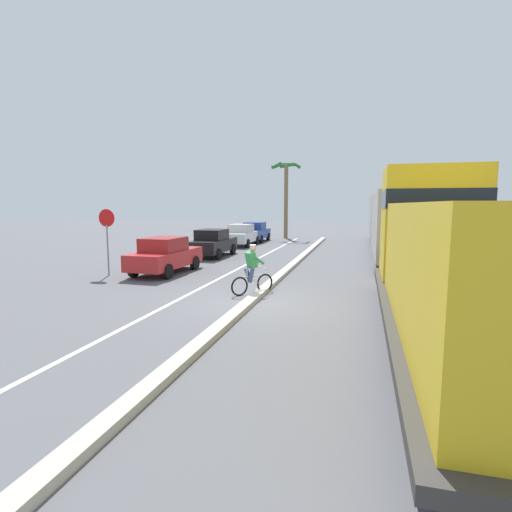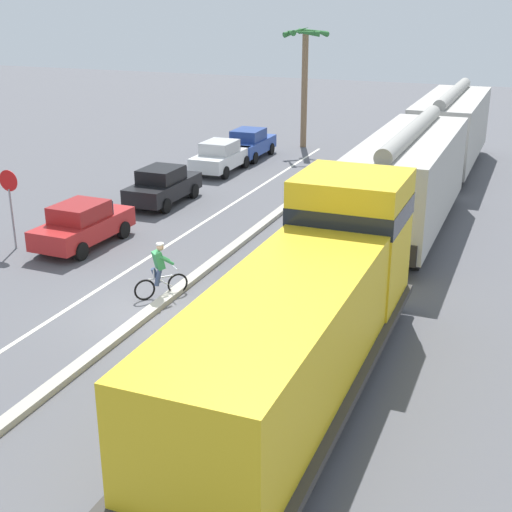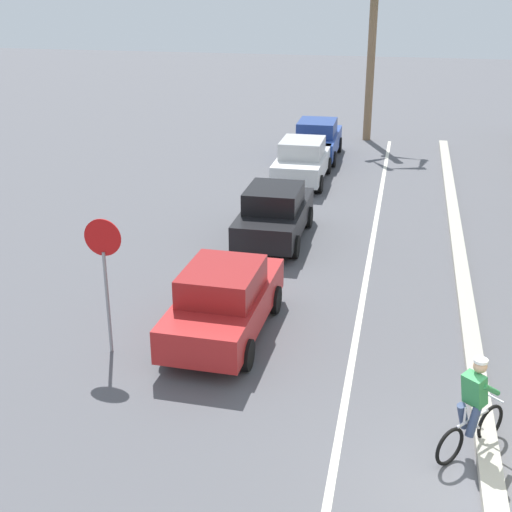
{
  "view_description": "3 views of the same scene",
  "coord_description": "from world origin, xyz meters",
  "px_view_note": "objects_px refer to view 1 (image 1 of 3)",
  "views": [
    {
      "loc": [
        3.29,
        -12.01,
        3.07
      ],
      "look_at": [
        -0.54,
        2.41,
        1.14
      ],
      "focal_mm": 28.0,
      "sensor_mm": 36.0,
      "label": 1
    },
    {
      "loc": [
        9.74,
        -16.31,
        8.57
      ],
      "look_at": [
        2.83,
        0.88,
        1.78
      ],
      "focal_mm": 50.0,
      "sensor_mm": 36.0,
      "label": 2
    },
    {
      "loc": [
        -1.69,
        -9.16,
        7.3
      ],
      "look_at": [
        -4.88,
        5.87,
        1.16
      ],
      "focal_mm": 50.0,
      "sensor_mm": 36.0,
      "label": 3
    }
  ],
  "objects_px": {
    "hopper_car_middle": "(389,217)",
    "palm_tree_near": "(286,183)",
    "locomotive": "(453,261)",
    "parked_car_black": "(213,243)",
    "cyclist": "(252,271)",
    "parked_car_blue": "(255,232)",
    "stop_sign": "(107,229)",
    "hopper_car_lead": "(403,224)",
    "parked_car_white": "(242,235)",
    "parked_car_red": "(165,255)"
  },
  "relations": [
    {
      "from": "hopper_car_middle",
      "to": "palm_tree_near",
      "type": "height_order",
      "value": "palm_tree_near"
    },
    {
      "from": "hopper_car_lead",
      "to": "parked_car_black",
      "type": "bearing_deg",
      "value": 179.56
    },
    {
      "from": "cyclist",
      "to": "palm_tree_near",
      "type": "xyz_separation_m",
      "value": [
        -3.21,
        23.21,
        4.2
      ]
    },
    {
      "from": "stop_sign",
      "to": "palm_tree_near",
      "type": "bearing_deg",
      "value": 79.9
    },
    {
      "from": "hopper_car_middle",
      "to": "parked_car_white",
      "type": "relative_size",
      "value": 2.52
    },
    {
      "from": "parked_car_black",
      "to": "stop_sign",
      "type": "relative_size",
      "value": 1.46
    },
    {
      "from": "hopper_car_middle",
      "to": "parked_car_black",
      "type": "relative_size",
      "value": 2.52
    },
    {
      "from": "hopper_car_middle",
      "to": "parked_car_black",
      "type": "height_order",
      "value": "hopper_car_middle"
    },
    {
      "from": "hopper_car_lead",
      "to": "hopper_car_middle",
      "type": "xyz_separation_m",
      "value": [
        0.0,
        11.6,
        0.0
      ]
    },
    {
      "from": "locomotive",
      "to": "parked_car_white",
      "type": "bearing_deg",
      "value": 119.96
    },
    {
      "from": "parked_car_white",
      "to": "palm_tree_near",
      "type": "relative_size",
      "value": 0.6
    },
    {
      "from": "hopper_car_middle",
      "to": "cyclist",
      "type": "relative_size",
      "value": 6.18
    },
    {
      "from": "parked_car_black",
      "to": "parked_car_white",
      "type": "xyz_separation_m",
      "value": [
        -0.13,
        6.32,
        0.0
      ]
    },
    {
      "from": "locomotive",
      "to": "parked_car_black",
      "type": "height_order",
      "value": "locomotive"
    },
    {
      "from": "hopper_car_middle",
      "to": "stop_sign",
      "type": "bearing_deg",
      "value": -124.06
    },
    {
      "from": "locomotive",
      "to": "cyclist",
      "type": "bearing_deg",
      "value": 150.99
    },
    {
      "from": "hopper_car_lead",
      "to": "parked_car_red",
      "type": "xyz_separation_m",
      "value": [
        -10.53,
        -5.93,
        -1.26
      ]
    },
    {
      "from": "hopper_car_lead",
      "to": "palm_tree_near",
      "type": "xyz_separation_m",
      "value": [
        -8.85,
        14.18,
        2.94
      ]
    },
    {
      "from": "parked_car_blue",
      "to": "hopper_car_lead",
      "type": "bearing_deg",
      "value": -43.48
    },
    {
      "from": "parked_car_blue",
      "to": "palm_tree_near",
      "type": "distance_m",
      "value": 6.14
    },
    {
      "from": "hopper_car_lead",
      "to": "stop_sign",
      "type": "bearing_deg",
      "value": -150.7
    },
    {
      "from": "hopper_car_middle",
      "to": "stop_sign",
      "type": "height_order",
      "value": "hopper_car_middle"
    },
    {
      "from": "parked_car_blue",
      "to": "locomotive",
      "type": "bearing_deg",
      "value": -64.45
    },
    {
      "from": "parked_car_blue",
      "to": "hopper_car_middle",
      "type": "bearing_deg",
      "value": 8.12
    },
    {
      "from": "parked_car_white",
      "to": "cyclist",
      "type": "height_order",
      "value": "cyclist"
    },
    {
      "from": "hopper_car_middle",
      "to": "palm_tree_near",
      "type": "bearing_deg",
      "value": 163.74
    },
    {
      "from": "parked_car_red",
      "to": "cyclist",
      "type": "xyz_separation_m",
      "value": [
        4.89,
        -3.1,
        0.0
      ]
    },
    {
      "from": "parked_car_black",
      "to": "cyclist",
      "type": "xyz_separation_m",
      "value": [
        4.93,
        -9.11,
        0.0
      ]
    },
    {
      "from": "locomotive",
      "to": "stop_sign",
      "type": "relative_size",
      "value": 4.03
    },
    {
      "from": "parked_car_red",
      "to": "parked_car_white",
      "type": "relative_size",
      "value": 1.01
    },
    {
      "from": "parked_car_red",
      "to": "palm_tree_near",
      "type": "relative_size",
      "value": 0.61
    },
    {
      "from": "parked_car_blue",
      "to": "stop_sign",
      "type": "relative_size",
      "value": 1.46
    },
    {
      "from": "hopper_car_middle",
      "to": "cyclist",
      "type": "bearing_deg",
      "value": -105.28
    },
    {
      "from": "hopper_car_lead",
      "to": "parked_car_blue",
      "type": "height_order",
      "value": "hopper_car_lead"
    },
    {
      "from": "locomotive",
      "to": "hopper_car_middle",
      "type": "relative_size",
      "value": 1.1
    },
    {
      "from": "parked_car_black",
      "to": "palm_tree_near",
      "type": "xyz_separation_m",
      "value": [
        1.72,
        14.1,
        4.2
      ]
    },
    {
      "from": "hopper_car_lead",
      "to": "palm_tree_near",
      "type": "distance_m",
      "value": 16.97
    },
    {
      "from": "locomotive",
      "to": "hopper_car_lead",
      "type": "height_order",
      "value": "locomotive"
    },
    {
      "from": "parked_car_black",
      "to": "parked_car_white",
      "type": "relative_size",
      "value": 1.0
    },
    {
      "from": "parked_car_blue",
      "to": "palm_tree_near",
      "type": "relative_size",
      "value": 0.6
    },
    {
      "from": "cyclist",
      "to": "palm_tree_near",
      "type": "height_order",
      "value": "palm_tree_near"
    },
    {
      "from": "parked_car_red",
      "to": "stop_sign",
      "type": "relative_size",
      "value": 1.48
    },
    {
      "from": "parked_car_blue",
      "to": "cyclist",
      "type": "relative_size",
      "value": 2.46
    },
    {
      "from": "locomotive",
      "to": "hopper_car_middle",
      "type": "bearing_deg",
      "value": 90.0
    },
    {
      "from": "parked_car_blue",
      "to": "stop_sign",
      "type": "height_order",
      "value": "stop_sign"
    },
    {
      "from": "stop_sign",
      "to": "parked_car_white",
      "type": "bearing_deg",
      "value": 81.81
    },
    {
      "from": "parked_car_black",
      "to": "cyclist",
      "type": "relative_size",
      "value": 2.45
    },
    {
      "from": "hopper_car_lead",
      "to": "stop_sign",
      "type": "relative_size",
      "value": 3.68
    },
    {
      "from": "cyclist",
      "to": "parked_car_blue",
      "type": "bearing_deg",
      "value": 104.65
    },
    {
      "from": "parked_car_blue",
      "to": "parked_car_white",
      "type": "bearing_deg",
      "value": -91.02
    }
  ]
}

